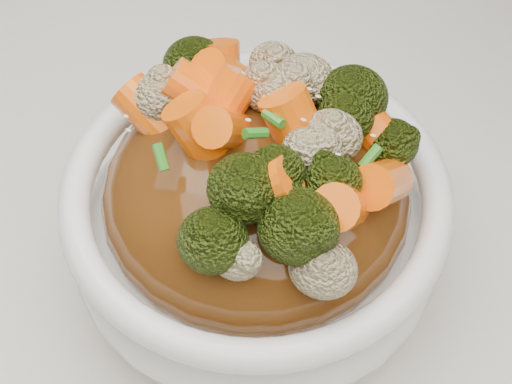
% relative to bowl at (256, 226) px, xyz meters
% --- Properties ---
extents(tablecloth, '(1.20, 0.80, 0.04)m').
position_rel_bowl_xyz_m(tablecloth, '(-0.02, -0.03, -0.06)').
color(tablecloth, silver).
rests_on(tablecloth, dining_table).
extents(bowl, '(0.24, 0.24, 0.09)m').
position_rel_bowl_xyz_m(bowl, '(0.00, 0.00, 0.00)').
color(bowl, white).
rests_on(bowl, tablecloth).
extents(sauce_base, '(0.19, 0.19, 0.10)m').
position_rel_bowl_xyz_m(sauce_base, '(0.00, 0.00, 0.03)').
color(sauce_base, '#502B0D').
rests_on(sauce_base, bowl).
extents(carrots, '(0.19, 0.19, 0.05)m').
position_rel_bowl_xyz_m(carrots, '(0.00, 0.00, 0.10)').
color(carrots, '#FF6408').
rests_on(carrots, sauce_base).
extents(broccoli, '(0.19, 0.19, 0.05)m').
position_rel_bowl_xyz_m(broccoli, '(0.00, 0.00, 0.09)').
color(broccoli, black).
rests_on(broccoli, sauce_base).
extents(cauliflower, '(0.19, 0.19, 0.04)m').
position_rel_bowl_xyz_m(cauliflower, '(0.00, 0.00, 0.09)').
color(cauliflower, tan).
rests_on(cauliflower, sauce_base).
extents(scallions, '(0.14, 0.14, 0.02)m').
position_rel_bowl_xyz_m(scallions, '(0.00, 0.00, 0.10)').
color(scallions, '#27731A').
rests_on(scallions, sauce_base).
extents(sesame_seeds, '(0.17, 0.17, 0.01)m').
position_rel_bowl_xyz_m(sesame_seeds, '(0.00, 0.00, 0.10)').
color(sesame_seeds, beige).
rests_on(sesame_seeds, sauce_base).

